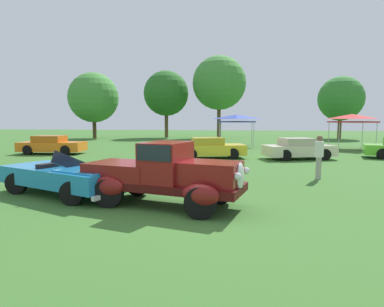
{
  "coord_description": "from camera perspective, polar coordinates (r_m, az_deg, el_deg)",
  "views": [
    {
      "loc": [
        1.48,
        -7.83,
        2.29
      ],
      "look_at": [
        0.09,
        2.88,
        1.14
      ],
      "focal_mm": 29.94,
      "sensor_mm": 36.0,
      "label": 1
    }
  ],
  "objects": [
    {
      "name": "treeline_center",
      "position": [
        39.93,
        4.86,
        12.39
      ],
      "size": [
        6.52,
        6.52,
        9.96
      ],
      "color": "brown",
      "rests_on": "ground_plane"
    },
    {
      "name": "show_car_orange",
      "position": [
        23.25,
        -23.73,
        1.41
      ],
      "size": [
        4.27,
        1.97,
        1.22
      ],
      "color": "orange",
      "rests_on": "ground_plane"
    },
    {
      "name": "neighbor_convertible",
      "position": [
        10.52,
        -21.35,
        -3.69
      ],
      "size": [
        4.54,
        3.21,
        1.4
      ],
      "color": "#1E7AB7",
      "rests_on": "ground_plane"
    },
    {
      "name": "ground_plane",
      "position": [
        8.29,
        -3.22,
        -9.95
      ],
      "size": [
        120.0,
        120.0,
        0.0
      ],
      "primitive_type": "plane",
      "color": "#386628"
    },
    {
      "name": "feature_pickup_truck",
      "position": [
        8.53,
        -5.03,
        -3.55
      ],
      "size": [
        4.53,
        2.63,
        1.7
      ],
      "color": "#400B0B",
      "rests_on": "ground_plane"
    },
    {
      "name": "show_car_cream",
      "position": [
        19.52,
        18.45,
        0.81
      ],
      "size": [
        4.26,
        2.74,
        1.22
      ],
      "color": "beige",
      "rests_on": "ground_plane"
    },
    {
      "name": "treeline_mid_left",
      "position": [
        41.02,
        -4.62,
        10.6
      ],
      "size": [
        5.63,
        5.63,
        8.36
      ],
      "color": "brown",
      "rests_on": "ground_plane"
    },
    {
      "name": "treeline_mid_right",
      "position": [
        42.37,
        24.99,
        8.85
      ],
      "size": [
        5.26,
        5.26,
        7.39
      ],
      "color": "brown",
      "rests_on": "ground_plane"
    },
    {
      "name": "canopy_tent_center_field",
      "position": [
        27.77,
        26.63,
        5.72
      ],
      "size": [
        2.91,
        2.91,
        2.71
      ],
      "color": "#B7B7BC",
      "rests_on": "ground_plane"
    },
    {
      "name": "show_car_yellow",
      "position": [
        19.02,
        3.17,
        0.98
      ],
      "size": [
        4.35,
        2.63,
        1.22
      ],
      "color": "yellow",
      "rests_on": "ground_plane"
    },
    {
      "name": "canopy_tent_left_field",
      "position": [
        27.43,
        7.94,
        6.31
      ],
      "size": [
        3.05,
        3.05,
        2.71
      ],
      "color": "#B7B7BC",
      "rests_on": "ground_plane"
    },
    {
      "name": "treeline_far_left",
      "position": [
        40.67,
        -17.13,
        9.48
      ],
      "size": [
        5.93,
        5.93,
        7.86
      ],
      "color": "#47331E",
      "rests_on": "ground_plane"
    },
    {
      "name": "spectator_near_truck",
      "position": [
        13.14,
        21.69,
        -0.35
      ],
      "size": [
        0.4,
        0.47,
        1.69
      ],
      "color": "#9E998E",
      "rests_on": "ground_plane"
    }
  ]
}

